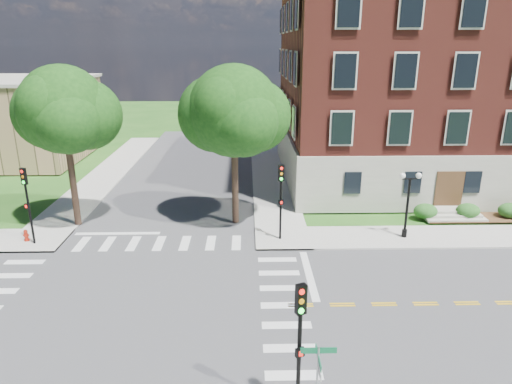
{
  "coord_description": "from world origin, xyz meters",
  "views": [
    {
      "loc": [
        5.48,
        -18.87,
        11.89
      ],
      "look_at": [
        6.04,
        7.63,
        3.2
      ],
      "focal_mm": 32.0,
      "sensor_mm": 36.0,
      "label": 1
    }
  ],
  "objects_px": {
    "traffic_signal_ne": "(281,193)",
    "traffic_signal_nw": "(27,196)",
    "traffic_signal_se": "(300,334)",
    "fire_hydrant": "(26,236)",
    "twin_lamp_west": "(408,201)",
    "street_sign_pole": "(318,373)"
  },
  "relations": [
    {
      "from": "twin_lamp_west",
      "to": "street_sign_pole",
      "type": "xyz_separation_m",
      "value": [
        -7.88,
        -15.09,
        -0.21
      ]
    },
    {
      "from": "twin_lamp_west",
      "to": "street_sign_pole",
      "type": "relative_size",
      "value": 1.36
    },
    {
      "from": "traffic_signal_ne",
      "to": "traffic_signal_se",
      "type": "bearing_deg",
      "value": -91.78
    },
    {
      "from": "traffic_signal_se",
      "to": "fire_hydrant",
      "type": "distance_m",
      "value": 21.14
    },
    {
      "from": "traffic_signal_ne",
      "to": "traffic_signal_nw",
      "type": "height_order",
      "value": "same"
    },
    {
      "from": "traffic_signal_nw",
      "to": "fire_hydrant",
      "type": "bearing_deg",
      "value": 148.54
    },
    {
      "from": "traffic_signal_ne",
      "to": "traffic_signal_nw",
      "type": "relative_size",
      "value": 1.0
    },
    {
      "from": "traffic_signal_se",
      "to": "street_sign_pole",
      "type": "xyz_separation_m",
      "value": [
        0.49,
        -0.74,
        -0.88
      ]
    },
    {
      "from": "traffic_signal_se",
      "to": "fire_hydrant",
      "type": "height_order",
      "value": "traffic_signal_se"
    },
    {
      "from": "twin_lamp_west",
      "to": "traffic_signal_ne",
      "type": "bearing_deg",
      "value": -178.98
    },
    {
      "from": "traffic_signal_se",
      "to": "street_sign_pole",
      "type": "distance_m",
      "value": 1.25
    },
    {
      "from": "traffic_signal_nw",
      "to": "traffic_signal_ne",
      "type": "bearing_deg",
      "value": 1.43
    },
    {
      "from": "traffic_signal_se",
      "to": "traffic_signal_nw",
      "type": "relative_size",
      "value": 1.0
    },
    {
      "from": "traffic_signal_se",
      "to": "traffic_signal_ne",
      "type": "distance_m",
      "value": 14.21
    },
    {
      "from": "twin_lamp_west",
      "to": "fire_hydrant",
      "type": "xyz_separation_m",
      "value": [
        -23.78,
        -0.13,
        -2.06
      ]
    },
    {
      "from": "traffic_signal_nw",
      "to": "street_sign_pole",
      "type": "relative_size",
      "value": 1.55
    },
    {
      "from": "twin_lamp_west",
      "to": "traffic_signal_nw",
      "type": "bearing_deg",
      "value": -178.71
    },
    {
      "from": "traffic_signal_se",
      "to": "traffic_signal_ne",
      "type": "height_order",
      "value": "same"
    },
    {
      "from": "traffic_signal_se",
      "to": "twin_lamp_west",
      "type": "bearing_deg",
      "value": 59.73
    },
    {
      "from": "street_sign_pole",
      "to": "twin_lamp_west",
      "type": "bearing_deg",
      "value": 62.42
    },
    {
      "from": "street_sign_pole",
      "to": "traffic_signal_se",
      "type": "bearing_deg",
      "value": 123.71
    },
    {
      "from": "traffic_signal_ne",
      "to": "fire_hydrant",
      "type": "distance_m",
      "value": 16.08
    }
  ]
}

